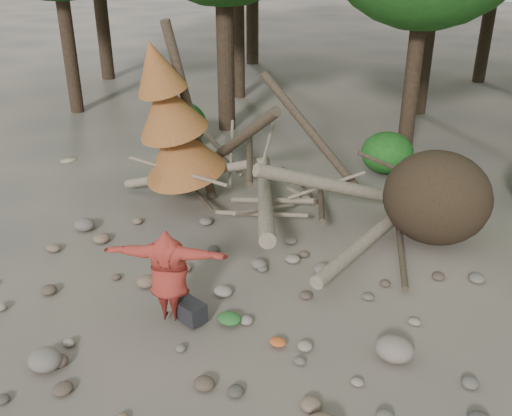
% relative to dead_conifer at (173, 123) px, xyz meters
% --- Properties ---
extents(ground, '(120.00, 120.00, 0.00)m').
position_rel_dead_conifer_xyz_m(ground, '(3.12, -3.37, -2.11)').
color(ground, '#514C44').
rests_on(ground, ground).
extents(deadfall_pile, '(8.55, 5.24, 3.30)m').
position_rel_dead_conifer_xyz_m(deadfall_pile, '(5.13, 0.87, -1.16)').
color(deadfall_pile, '#332619').
rests_on(deadfall_pile, ground).
extents(dead_conifer, '(2.06, 2.16, 4.35)m').
position_rel_dead_conifer_xyz_m(dead_conifer, '(0.00, 0.00, 0.00)').
color(dead_conifer, '#4C3F30').
rests_on(dead_conifer, ground).
extents(bush_left, '(1.80, 1.80, 1.44)m').
position_rel_dead_conifer_xyz_m(bush_left, '(-2.38, 3.83, -1.39)').
color(bush_left, '#185115').
rests_on(bush_left, ground).
extents(bush_mid, '(1.40, 1.40, 1.12)m').
position_rel_dead_conifer_xyz_m(bush_mid, '(3.92, 4.43, -1.55)').
color(bush_mid, '#21661D').
rests_on(bush_mid, ground).
extents(frisbee_thrower, '(3.33, 1.12, 2.39)m').
position_rel_dead_conifer_xyz_m(frisbee_thrower, '(2.25, -3.80, -1.21)').
color(frisbee_thrower, maroon).
rests_on(frisbee_thrower, ground).
extents(backpack, '(0.58, 0.48, 0.33)m').
position_rel_dead_conifer_xyz_m(backpack, '(2.57, -3.71, -1.95)').
color(backpack, black).
rests_on(backpack, ground).
extents(cloth_green, '(0.41, 0.35, 0.16)m').
position_rel_dead_conifer_xyz_m(cloth_green, '(3.18, -3.50, -2.03)').
color(cloth_green, '#286428').
rests_on(cloth_green, ground).
extents(cloth_orange, '(0.27, 0.22, 0.10)m').
position_rel_dead_conifer_xyz_m(cloth_orange, '(4.13, -3.69, -2.06)').
color(cloth_orange, '#BC5220').
rests_on(cloth_orange, ground).
extents(boulder_front_left, '(0.52, 0.47, 0.31)m').
position_rel_dead_conifer_xyz_m(boulder_front_left, '(1.19, -5.59, -1.95)').
color(boulder_front_left, slate).
rests_on(boulder_front_left, ground).
extents(boulder_mid_right, '(0.60, 0.54, 0.36)m').
position_rel_dead_conifer_xyz_m(boulder_mid_right, '(5.84, -3.18, -1.93)').
color(boulder_mid_right, gray).
rests_on(boulder_mid_right, ground).
extents(boulder_mid_left, '(0.46, 0.42, 0.28)m').
position_rel_dead_conifer_xyz_m(boulder_mid_left, '(-1.27, -1.81, -1.97)').
color(boulder_mid_left, '#6A6059').
rests_on(boulder_mid_left, ground).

